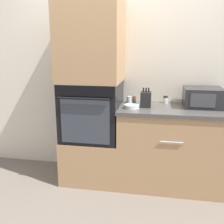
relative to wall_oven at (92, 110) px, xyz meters
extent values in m
plane|color=#6B6056|center=(0.32, -0.30, -0.82)|extent=(12.00, 12.00, 0.00)
cube|color=beige|center=(0.32, 0.33, 0.43)|extent=(8.00, 0.05, 2.50)
cube|color=#A87F56|center=(0.00, 0.00, -0.57)|extent=(0.64, 0.60, 0.50)
cube|color=black|center=(0.00, 0.00, 0.00)|extent=(0.62, 0.59, 0.64)
cube|color=black|center=(0.00, -0.30, 0.26)|extent=(0.60, 0.01, 0.11)
cube|color=orange|center=(0.00, -0.30, 0.26)|extent=(0.09, 0.00, 0.03)
cube|color=#333842|center=(0.00, -0.30, -0.04)|extent=(0.51, 0.01, 0.47)
cylinder|color=black|center=(0.00, -0.33, 0.20)|extent=(0.53, 0.02, 0.02)
cube|color=#A87F56|center=(0.00, 0.00, 0.74)|extent=(0.64, 0.60, 0.85)
cube|color=#A87F56|center=(0.87, 0.00, -0.39)|extent=(1.09, 0.60, 0.85)
cube|color=#474442|center=(0.87, 0.00, 0.05)|extent=(1.11, 0.63, 0.03)
cylinder|color=#B7B7BC|center=(0.87, -0.31, -0.21)|extent=(0.22, 0.01, 0.01)
cube|color=#232326|center=(1.18, 0.10, 0.17)|extent=(0.39, 0.34, 0.20)
cube|color=#3D3D3F|center=(1.16, -0.08, 0.17)|extent=(0.24, 0.01, 0.14)
cube|color=black|center=(0.59, -0.01, 0.15)|extent=(0.11, 0.12, 0.16)
cylinder|color=black|center=(0.56, -0.01, 0.25)|extent=(0.02, 0.02, 0.04)
cylinder|color=black|center=(0.59, -0.01, 0.25)|extent=(0.02, 0.02, 0.04)
cylinder|color=black|center=(0.62, -0.01, 0.25)|extent=(0.02, 0.02, 0.04)
cylinder|color=silver|center=(0.45, -0.10, 0.08)|extent=(0.16, 0.16, 0.04)
cylinder|color=silver|center=(0.39, 0.16, 0.09)|extent=(0.05, 0.05, 0.06)
cylinder|color=#B7B7BC|center=(0.39, 0.16, 0.13)|extent=(0.05, 0.05, 0.02)
cylinder|color=silver|center=(0.80, 0.22, 0.10)|extent=(0.05, 0.05, 0.06)
cylinder|color=black|center=(0.80, 0.22, 0.14)|extent=(0.05, 0.05, 0.02)
cylinder|color=#427047|center=(0.46, 0.09, 0.10)|extent=(0.04, 0.04, 0.07)
cylinder|color=red|center=(0.46, 0.09, 0.15)|extent=(0.04, 0.04, 0.02)
camera|label=1|loc=(0.72, -2.75, 0.70)|focal=42.00mm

